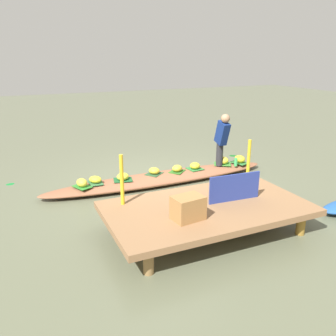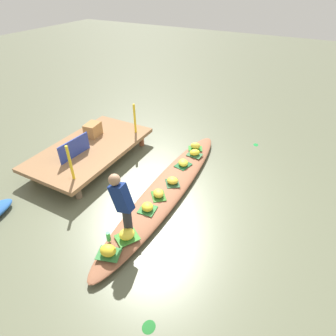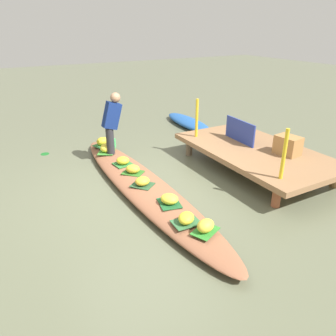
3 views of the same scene
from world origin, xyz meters
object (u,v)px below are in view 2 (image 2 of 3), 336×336
at_px(banana_bunch_0, 158,193).
at_px(water_bottle, 108,237).
at_px(produce_crate, 93,130).
at_px(vendor_boat, 167,189).
at_px(banana_bunch_5, 195,152).
at_px(banana_bunch_6, 172,181).
at_px(market_banner, 74,148).
at_px(banana_bunch_3, 108,251).
at_px(banana_bunch_7, 127,234).
at_px(banana_bunch_1, 195,146).
at_px(vendor_person, 122,202).
at_px(banana_bunch_4, 147,207).
at_px(banana_bunch_2, 183,163).

height_order(banana_bunch_0, water_bottle, water_bottle).
bearing_deg(produce_crate, vendor_boat, -105.32).
relative_size(banana_bunch_5, banana_bunch_6, 1.06).
height_order(banana_bunch_6, water_bottle, water_bottle).
distance_m(banana_bunch_5, market_banner, 2.97).
distance_m(banana_bunch_3, produce_crate, 3.86).
distance_m(vendor_boat, market_banner, 2.43).
height_order(vendor_boat, market_banner, market_banner).
relative_size(banana_bunch_3, water_bottle, 1.44).
distance_m(banana_bunch_3, banana_bunch_7, 0.45).
height_order(banana_bunch_1, vendor_person, vendor_person).
distance_m(banana_bunch_1, banana_bunch_7, 3.38).
bearing_deg(banana_bunch_7, banana_bunch_4, 4.08).
height_order(banana_bunch_1, produce_crate, produce_crate).
bearing_deg(vendor_boat, banana_bunch_4, -179.58).
distance_m(banana_bunch_3, vendor_person, 0.84).
bearing_deg(banana_bunch_1, banana_bunch_4, -177.81).
bearing_deg(banana_bunch_0, banana_bunch_4, -178.84).
relative_size(vendor_person, water_bottle, 6.46).
distance_m(banana_bunch_5, vendor_person, 3.02).
height_order(banana_bunch_1, banana_bunch_2, banana_bunch_1).
relative_size(banana_bunch_5, produce_crate, 0.60).
distance_m(vendor_boat, banana_bunch_7, 1.63).
xyz_separation_m(banana_bunch_0, banana_bunch_6, (0.53, -0.06, -0.00)).
xyz_separation_m(banana_bunch_0, vendor_person, (-1.11, 0.06, 0.63)).
bearing_deg(banana_bunch_2, banana_bunch_7, -177.67).
bearing_deg(market_banner, banana_bunch_3, -123.94).
bearing_deg(banana_bunch_7, produce_crate, 49.30).
bearing_deg(banana_bunch_0, vendor_boat, 1.01).
bearing_deg(banana_bunch_6, market_banner, 99.98).
bearing_deg(banana_bunch_1, banana_bunch_7, -177.37).
xyz_separation_m(market_banner, produce_crate, (1.00, 0.30, -0.05)).
bearing_deg(produce_crate, vendor_person, -130.41).
xyz_separation_m(banana_bunch_1, vendor_person, (-3.25, -0.03, 0.62)).
bearing_deg(produce_crate, water_bottle, -135.85).
xyz_separation_m(banana_bunch_2, market_banner, (-1.17, 2.32, 0.38)).
relative_size(vendor_boat, banana_bunch_3, 18.88).
distance_m(banana_bunch_2, banana_bunch_6, 0.75).
bearing_deg(water_bottle, banana_bunch_3, -142.30).
height_order(vendor_person, market_banner, vendor_person).
relative_size(banana_bunch_0, banana_bunch_5, 0.97).
bearing_deg(banana_bunch_4, water_bottle, 168.77).
distance_m(vendor_person, market_banner, 2.62).
distance_m(banana_bunch_1, vendor_person, 3.31).
distance_m(banana_bunch_6, water_bottle, 1.99).
bearing_deg(banana_bunch_6, banana_bunch_4, 177.20).
height_order(banana_bunch_3, produce_crate, produce_crate).
bearing_deg(banana_bunch_7, vendor_person, 43.71).
bearing_deg(banana_bunch_6, banana_bunch_3, 178.45).
bearing_deg(banana_bunch_1, produce_crate, 111.87).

